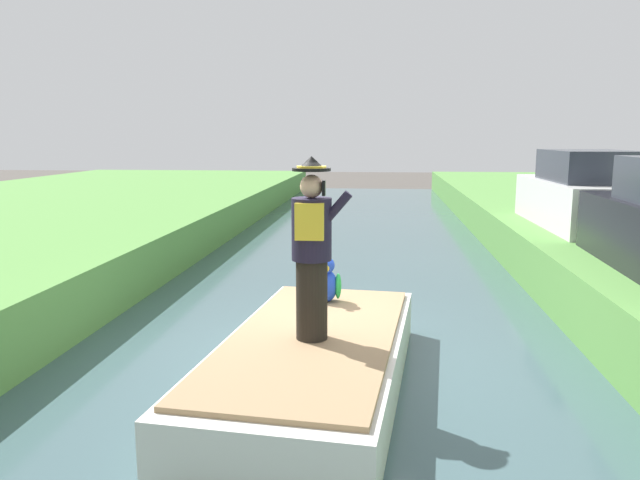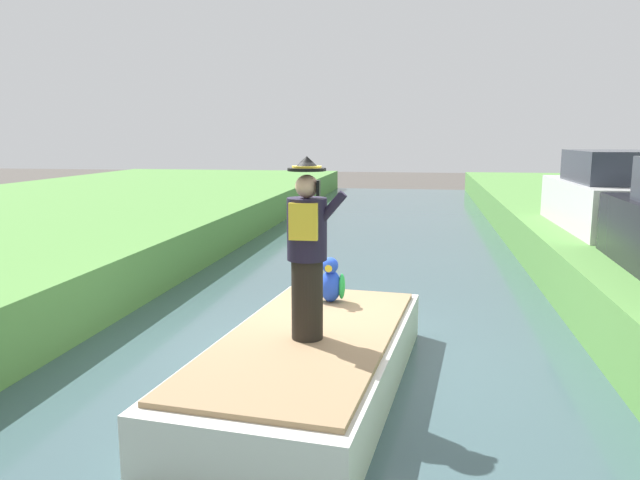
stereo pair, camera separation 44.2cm
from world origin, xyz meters
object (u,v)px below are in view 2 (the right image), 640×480
(boat, at_px, (310,362))
(parrot_plush, at_px, (331,283))
(parked_car_white, at_px, (610,196))
(person_pirate, at_px, (307,249))

(boat, xyz_separation_m, parrot_plush, (0.03, 1.28, 0.55))
(parrot_plush, bearing_deg, parked_car_white, 47.69)
(boat, relative_size, person_pirate, 2.36)
(parrot_plush, relative_size, parked_car_white, 0.14)
(boat, distance_m, person_pirate, 1.24)
(person_pirate, distance_m, parked_car_white, 8.02)
(parked_car_white, bearing_deg, parrot_plush, -132.31)
(parrot_plush, xyz_separation_m, parked_car_white, (4.64, 5.10, 0.65))
(boat, height_order, person_pirate, person_pirate)
(boat, height_order, parrot_plush, parrot_plush)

